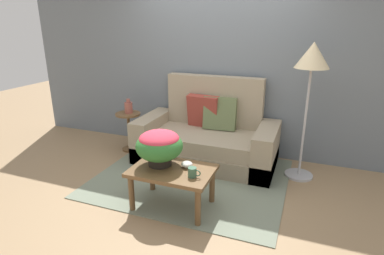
% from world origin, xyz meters
% --- Properties ---
extents(ground_plane, '(14.00, 14.00, 0.00)m').
position_xyz_m(ground_plane, '(0.00, 0.00, 0.00)').
color(ground_plane, '#997A56').
extents(wall_back, '(6.40, 0.12, 2.73)m').
position_xyz_m(wall_back, '(0.00, 1.20, 1.36)').
color(wall_back, slate).
rests_on(wall_back, ground).
extents(area_rug, '(2.33, 1.95, 0.01)m').
position_xyz_m(area_rug, '(0.00, 0.10, 0.01)').
color(area_rug, gray).
rests_on(area_rug, ground).
extents(couch, '(1.92, 0.94, 1.17)m').
position_xyz_m(couch, '(0.01, 0.70, 0.33)').
color(couch, gray).
rests_on(couch, ground).
extents(coffee_table, '(0.86, 0.58, 0.44)m').
position_xyz_m(coffee_table, '(0.05, -0.58, 0.37)').
color(coffee_table, brown).
rests_on(coffee_table, ground).
extents(side_table, '(0.37, 0.37, 0.59)m').
position_xyz_m(side_table, '(-1.23, 0.63, 0.41)').
color(side_table, brown).
rests_on(side_table, ground).
extents(floor_lamp, '(0.40, 0.40, 1.68)m').
position_xyz_m(floor_lamp, '(1.28, 0.64, 1.41)').
color(floor_lamp, '#B2B2B7').
rests_on(floor_lamp, ground).
extents(potted_plant, '(0.50, 0.50, 0.38)m').
position_xyz_m(potted_plant, '(-0.12, -0.53, 0.67)').
color(potted_plant, black).
rests_on(potted_plant, coffee_table).
extents(coffee_mug, '(0.13, 0.09, 0.10)m').
position_xyz_m(coffee_mug, '(0.31, -0.66, 0.49)').
color(coffee_mug, '#3D664C').
rests_on(coffee_mug, coffee_table).
extents(snack_bowl, '(0.12, 0.12, 0.06)m').
position_xyz_m(snack_bowl, '(0.17, -0.49, 0.48)').
color(snack_bowl, silver).
rests_on(snack_bowl, coffee_table).
extents(table_vase, '(0.12, 0.12, 0.22)m').
position_xyz_m(table_vase, '(-1.22, 0.65, 0.68)').
color(table_vase, '#934C42').
rests_on(table_vase, side_table).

